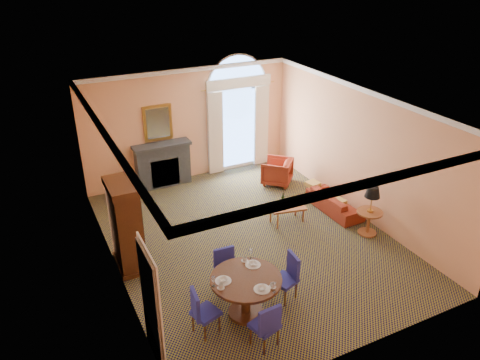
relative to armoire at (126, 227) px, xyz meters
name	(u,v)px	position (x,y,z in m)	size (l,w,h in m)	color
ground	(250,239)	(2.72, -0.24, -0.94)	(7.50, 7.50, 0.00)	black
room_envelope	(236,128)	(2.69, 0.43, 1.57)	(6.04, 7.52, 3.45)	#F7AA76
armoire	(126,227)	(0.00, 0.00, 0.00)	(0.56, 0.99, 1.94)	#3F200E
dining_table	(246,288)	(1.52, -2.41, -0.35)	(1.29, 1.29, 1.01)	#3F200E
dining_chair_north	(226,268)	(1.49, -1.65, -0.41)	(0.52, 0.52, 0.93)	navy
dining_chair_south	(267,324)	(1.46, -3.30, -0.41)	(0.51, 0.51, 0.93)	navy
dining_chair_east	(289,274)	(2.46, -2.34, -0.41)	(0.53, 0.53, 0.93)	navy
dining_chair_west	(201,310)	(0.61, -2.51, -0.41)	(0.52, 0.52, 0.93)	navy
sofa	(335,202)	(5.27, -0.03, -0.70)	(1.66, 0.65, 0.48)	maroon
armchair	(277,172)	(4.74, 1.99, -0.57)	(0.78, 0.80, 0.73)	maroon
coffee_table	(287,207)	(3.88, 0.04, -0.53)	(0.93, 0.64, 0.77)	#9F582F
side_table	(371,205)	(5.32, -1.25, -0.17)	(0.59, 0.59, 1.20)	#9F582F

